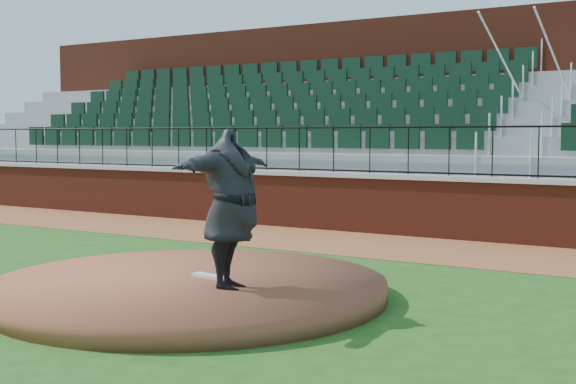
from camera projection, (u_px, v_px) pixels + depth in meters
name	position (u px, v px, depth m)	size (l,w,h in m)	color
ground	(228.00, 297.00, 10.14)	(90.00, 90.00, 0.00)	#204D16
warning_track	(396.00, 246.00, 14.71)	(34.00, 3.20, 0.01)	brown
field_wall	(428.00, 209.00, 16.01)	(34.00, 0.35, 1.20)	maroon
wall_cap	(428.00, 178.00, 15.96)	(34.00, 0.45, 0.10)	#B7B7B7
wall_railing	(428.00, 151.00, 15.92)	(34.00, 0.05, 1.00)	black
seating_stands	(472.00, 128.00, 18.19)	(34.00, 5.10, 4.60)	gray
concourse_wall	(506.00, 112.00, 20.52)	(34.00, 0.50, 5.50)	maroon
pitchers_mound	(190.00, 288.00, 10.11)	(5.19, 5.19, 0.25)	brown
pitching_rubber	(211.00, 276.00, 10.16)	(0.60, 0.15, 0.04)	silver
pitcher	(231.00, 209.00, 9.42)	(2.42, 0.66, 1.97)	black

